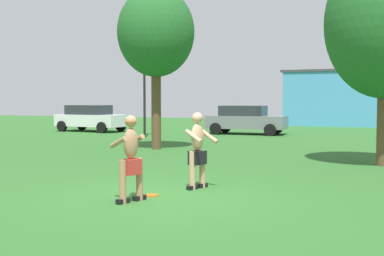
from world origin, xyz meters
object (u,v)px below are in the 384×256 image
(player_with_cap, at_px, (131,155))
(tree_behind_players, at_px, (156,33))
(car_white_near_post, at_px, (91,118))
(player_in_black, at_px, (198,149))
(frisbee, at_px, (151,195))
(car_gray_mid_lot, at_px, (246,119))
(lamp_post, at_px, (144,67))

(player_with_cap, bearing_deg, tree_behind_players, 113.22)
(car_white_near_post, height_order, tree_behind_players, tree_behind_players)
(player_in_black, relative_size, frisbee, 5.63)
(player_with_cap, xyz_separation_m, car_gray_mid_lot, (-3.08, 18.68, -0.06))
(player_with_cap, distance_m, player_in_black, 1.89)
(player_in_black, distance_m, tree_behind_players, 9.49)
(player_with_cap, relative_size, lamp_post, 0.28)
(lamp_post, relative_size, tree_behind_players, 0.93)
(car_gray_mid_lot, bearing_deg, tree_behind_players, -95.42)
(player_in_black, xyz_separation_m, lamp_post, (-7.80, 12.69, 2.67))
(car_gray_mid_lot, bearing_deg, player_with_cap, -80.65)
(player_in_black, bearing_deg, car_white_near_post, 129.51)
(car_white_near_post, distance_m, lamp_post, 6.64)
(player_with_cap, relative_size, frisbee, 5.60)
(frisbee, xyz_separation_m, tree_behind_players, (-4.06, 8.61, 4.42))
(player_with_cap, xyz_separation_m, tree_behind_players, (-3.97, 9.25, 3.56))
(frisbee, bearing_deg, player_in_black, 63.79)
(player_with_cap, distance_m, car_gray_mid_lot, 18.94)
(lamp_post, bearing_deg, car_gray_mid_lot, 46.04)
(car_gray_mid_lot, distance_m, tree_behind_players, 10.14)
(frisbee, xyz_separation_m, lamp_post, (-7.24, 13.81, 3.51))
(frisbee, height_order, car_gray_mid_lot, car_gray_mid_lot)
(car_gray_mid_lot, relative_size, lamp_post, 0.75)
(player_with_cap, bearing_deg, car_gray_mid_lot, 99.35)
(player_with_cap, bearing_deg, car_white_near_post, 125.17)
(tree_behind_players, bearing_deg, player_with_cap, -66.78)
(tree_behind_players, bearing_deg, car_white_near_post, 135.35)
(player_in_black, relative_size, tree_behind_players, 0.26)
(frisbee, xyz_separation_m, car_gray_mid_lot, (-3.17, 18.04, 0.81))
(car_white_near_post, relative_size, car_gray_mid_lot, 1.03)
(player_in_black, height_order, frisbee, player_in_black)
(player_with_cap, distance_m, tree_behind_players, 10.68)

